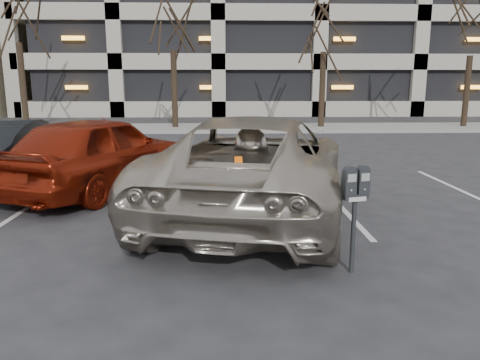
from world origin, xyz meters
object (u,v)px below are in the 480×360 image
tree_c (325,3)px  tree_d (475,9)px  parking_meter (355,193)px  car_red (99,153)px  suv_silver (256,165)px  car_dark (12,152)px

tree_c → tree_d: bearing=0.0°
tree_d → parking_meter: tree_d is taller
car_red → suv_silver: bearing=171.9°
tree_c → suv_silver: 16.09m
tree_c → parking_meter: 18.28m
parking_meter → car_red: 5.98m
tree_d → parking_meter: 20.63m
parking_meter → suv_silver: 2.77m
tree_d → suv_silver: size_ratio=1.19×
tree_d → car_red: bearing=-137.8°
suv_silver → car_dark: (-5.18, 2.56, -0.12)m
suv_silver → car_dark: 5.78m
parking_meter → suv_silver: bearing=95.5°
tree_c → car_red: bearing=-119.2°
parking_meter → tree_c: bearing=64.9°
car_red → car_dark: (-2.09, 0.75, -0.08)m
suv_silver → car_dark: suv_silver is taller
car_red → car_dark: size_ratio=1.07×
suv_silver → car_red: bearing=-17.4°
tree_c → suv_silver: tree_c is taller
tree_c → tree_d: (7.00, 0.00, -0.25)m
tree_d → parking_meter: bearing=-120.5°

